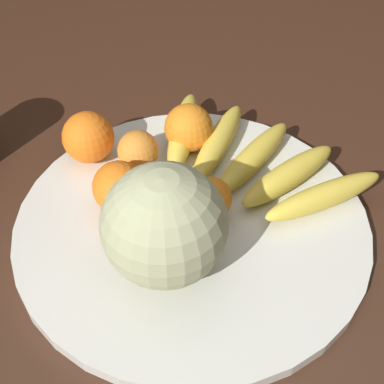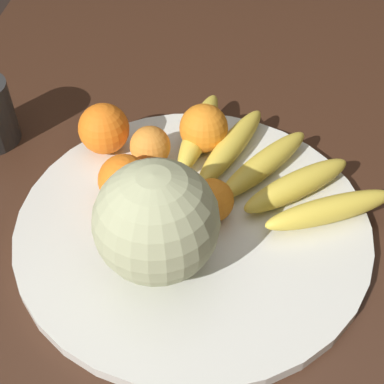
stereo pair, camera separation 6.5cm
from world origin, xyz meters
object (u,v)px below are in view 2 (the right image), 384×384
(melon, at_px, (155,222))
(orange_front_right, at_px, (149,146))
(kitchen_table, at_px, (213,248))
(orange_front_left, at_px, (203,128))
(orange_back_right, at_px, (103,129))
(orange_back_left, at_px, (123,180))
(fruit_bowl, at_px, (192,223))
(orange_mid_center, at_px, (211,200))
(banana_bunch, at_px, (259,165))
(produce_tag, at_px, (160,193))

(melon, relative_size, orange_front_right, 2.48)
(kitchen_table, distance_m, orange_front_left, 0.18)
(orange_front_right, relative_size, orange_back_right, 0.78)
(kitchen_table, relative_size, melon, 10.67)
(melon, distance_m, orange_front_left, 0.22)
(orange_front_right, bearing_deg, orange_back_left, -17.57)
(orange_back_left, bearing_deg, fruit_bowl, 70.69)
(orange_mid_center, height_order, orange_back_right, orange_back_right)
(fruit_bowl, height_order, orange_back_right, orange_back_right)
(kitchen_table, relative_size, banana_bunch, 5.07)
(banana_bunch, distance_m, orange_front_left, 0.10)
(fruit_bowl, height_order, produce_tag, produce_tag)
(kitchen_table, distance_m, orange_front_right, 0.18)
(orange_mid_center, bearing_deg, kitchen_table, 170.00)
(melon, relative_size, orange_back_right, 1.95)
(produce_tag, bearing_deg, kitchen_table, 131.79)
(melon, bearing_deg, orange_front_left, 168.94)
(fruit_bowl, xyz_separation_m, melon, (0.07, -0.04, 0.08))
(orange_front_left, distance_m, orange_front_right, 0.08)
(banana_bunch, bearing_deg, fruit_bowl, 175.89)
(orange_back_right, height_order, produce_tag, orange_back_right)
(orange_front_right, bearing_deg, kitchen_table, 54.32)
(fruit_bowl, height_order, banana_bunch, banana_bunch)
(banana_bunch, bearing_deg, melon, -177.48)
(kitchen_table, height_order, orange_front_left, orange_front_left)
(orange_mid_center, distance_m, produce_tag, 0.08)
(kitchen_table, relative_size, orange_back_right, 20.77)
(fruit_bowl, bearing_deg, orange_back_right, -134.36)
(kitchen_table, relative_size, orange_front_left, 21.66)
(orange_back_left, relative_size, orange_back_right, 0.93)
(orange_front_left, bearing_deg, melon, -11.06)
(banana_bunch, bearing_deg, produce_tag, 149.30)
(banana_bunch, xyz_separation_m, orange_back_right, (-0.04, -0.22, 0.02))
(melon, bearing_deg, orange_back_left, -151.62)
(banana_bunch, xyz_separation_m, orange_back_left, (0.06, -0.18, 0.02))
(orange_back_right, bearing_deg, orange_back_left, 23.93)
(orange_front_right, relative_size, produce_tag, 0.82)
(produce_tag, bearing_deg, orange_front_left, -162.19)
(melon, height_order, orange_mid_center, melon)
(orange_mid_center, relative_size, produce_tag, 0.80)
(orange_mid_center, distance_m, orange_back_right, 0.20)
(orange_back_left, bearing_deg, orange_front_left, 139.41)
(melon, relative_size, banana_bunch, 0.48)
(orange_back_right, bearing_deg, produce_tag, 45.20)
(kitchen_table, bearing_deg, produce_tag, -92.84)
(orange_front_right, distance_m, orange_back_left, 0.08)
(kitchen_table, height_order, melon, melon)
(kitchen_table, distance_m, banana_bunch, 0.14)
(melon, xyz_separation_m, orange_front_right, (-0.18, -0.03, -0.04))
(melon, relative_size, orange_mid_center, 2.53)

